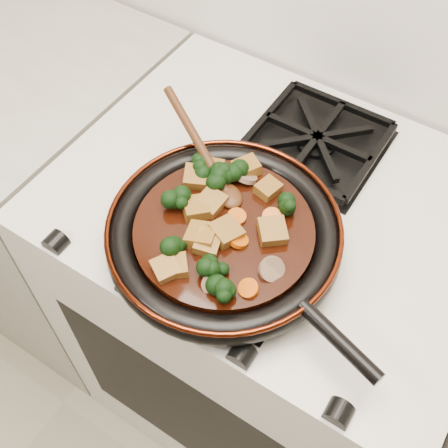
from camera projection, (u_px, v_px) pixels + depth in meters
The scene contains 35 objects.
stove at pixel (263, 315), 1.32m from camera, with size 0.76×0.60×0.90m, color beige.
burner_grate_front at pixel (235, 249), 0.88m from camera, with size 0.23×0.23×0.03m, color black, non-canonical shape.
burner_grate_back at pixel (317, 141), 1.02m from camera, with size 0.23×0.23×0.03m, color black, non-canonical shape.
skillet at pixel (225, 235), 0.86m from camera, with size 0.48×0.36×0.05m.
braising_sauce at pixel (224, 232), 0.86m from camera, with size 0.28×0.28×0.02m, color black.
tofu_cube_0 at pixel (202, 236), 0.83m from camera, with size 0.04×0.04×0.02m, color brown.
tofu_cube_1 at pixel (198, 178), 0.90m from camera, with size 0.04×0.04×0.02m, color brown.
tofu_cube_2 at pixel (226, 232), 0.83m from camera, with size 0.04×0.04×0.02m, color brown.
tofu_cube_3 at pixel (211, 203), 0.87m from camera, with size 0.04×0.04×0.02m, color brown.
tofu_cube_4 at pixel (213, 168), 0.91m from camera, with size 0.03×0.03×0.02m, color brown.
tofu_cube_5 at pixel (166, 269), 0.80m from camera, with size 0.04×0.04×0.02m, color brown.
tofu_cube_6 at pixel (196, 208), 0.86m from camera, with size 0.04×0.04×0.02m, color brown.
tofu_cube_7 at pixel (246, 168), 0.91m from camera, with size 0.04×0.03×0.02m, color brown.
tofu_cube_8 at pixel (175, 267), 0.80m from camera, with size 0.03×0.04×0.02m, color brown.
tofu_cube_9 at pixel (268, 189), 0.88m from camera, with size 0.04×0.03×0.02m, color brown.
tofu_cube_10 at pixel (208, 244), 0.82m from camera, with size 0.04×0.04×0.02m, color brown.
tofu_cube_11 at pixel (272, 232), 0.83m from camera, with size 0.04×0.04×0.02m, color brown.
broccoli_floret_0 at pixel (176, 201), 0.86m from camera, with size 0.06×0.06×0.06m, color black, non-canonical shape.
broccoli_floret_1 at pixel (176, 246), 0.82m from camera, with size 0.06×0.06×0.05m, color black, non-canonical shape.
broccoli_floret_2 at pixel (212, 267), 0.80m from camera, with size 0.06×0.06×0.05m, color black, non-canonical shape.
broccoli_floret_3 at pixel (221, 288), 0.78m from camera, with size 0.06×0.06×0.05m, color black, non-canonical shape.
broccoli_floret_4 at pixel (283, 203), 0.86m from camera, with size 0.06×0.06×0.05m, color black, non-canonical shape.
broccoli_floret_5 at pixel (201, 171), 0.90m from camera, with size 0.06×0.06×0.05m, color black, non-canonical shape.
broccoli_floret_6 at pixel (213, 182), 0.88m from camera, with size 0.06×0.06×0.06m, color black, non-canonical shape.
broccoli_floret_7 at pixel (228, 172), 0.90m from camera, with size 0.06×0.06×0.06m, color black, non-canonical shape.
carrot_coin_0 at pixel (237, 217), 0.85m from camera, with size 0.03×0.03×0.01m, color #C34B05.
carrot_coin_1 at pixel (248, 288), 0.78m from camera, with size 0.03×0.03×0.01m, color #C34B05.
carrot_coin_2 at pixel (238, 240), 0.83m from camera, with size 0.03×0.03×0.01m, color #C34B05.
carrot_coin_3 at pixel (272, 217), 0.85m from camera, with size 0.03×0.03×0.01m, color #C34B05.
mushroom_slice_0 at pixel (271, 270), 0.80m from camera, with size 0.04×0.04×0.01m, color #7D6048.
mushroom_slice_1 at pixel (211, 175), 0.90m from camera, with size 0.03×0.03×0.01m, color #7D6048.
mushroom_slice_2 at pixel (272, 269), 0.80m from camera, with size 0.04×0.04×0.01m, color #7D6048.
mushroom_slice_3 at pixel (246, 177), 0.90m from camera, with size 0.04×0.04×0.01m, color #7D6048.
mushroom_slice_4 at pixel (213, 284), 0.78m from camera, with size 0.03×0.03×0.01m, color #7D6048.
wooden_spoon at pixel (211, 165), 0.89m from camera, with size 0.13×0.09×0.21m.
Camera 1 is at (0.25, 1.13, 1.65)m, focal length 45.00 mm.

